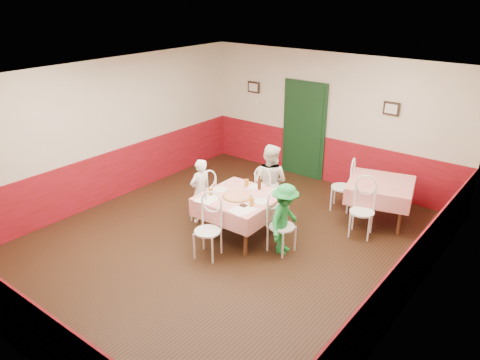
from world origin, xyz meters
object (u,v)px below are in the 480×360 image
Objects in this scene: main_table at (240,216)px; glass_c at (247,183)px; beer_bottle at (259,183)px; wallet at (243,205)px; second_table at (379,201)px; glass_b at (252,202)px; diner_left at (201,191)px; glass_a at (211,191)px; chair_near at (207,231)px; chair_far at (268,196)px; pizza at (237,196)px; chair_second_b at (362,212)px; chair_second_a at (342,187)px; chair_right at (282,227)px; diner_right at (285,219)px; chair_left at (203,199)px; diner_far at (270,182)px.

main_table is 8.94× the size of glass_c.
beer_bottle is 2.08× the size of wallet.
glass_b is (-1.26, -2.24, 0.45)m from second_table.
diner_left reaches higher than beer_bottle.
glass_c is (0.27, 0.66, 0.00)m from glass_a.
chair_near reaches higher than glass_a.
glass_c is at bearing 133.03° from glass_b.
chair_near is (0.02, -1.70, 0.00)m from chair_far.
pizza is 3.59× the size of glass_a.
chair_second_b is 6.83× the size of glass_a.
chair_second_a is at bearing 58.12° from chair_near.
diner_left is at bearing 176.43° from pizza.
diner_right is at bearing -83.36° from chair_right.
second_table is at bearing 75.36° from chair_second_b.
wallet is (0.70, 0.00, -0.05)m from glass_a.
glass_c is 0.25m from beer_bottle.
chair_near is at bearing -142.05° from chair_second_b.
second_table is 2.05m from chair_far.
glass_c is (-0.14, 0.44, 0.05)m from pizza.
pizza is 3.46× the size of glass_c.
chair_right is at bearing -20.25° from glass_c.
chair_second_a is at bearing 151.96° from chair_left.
beer_bottle is at bearing -133.62° from second_table.
chair_near is 0.71m from wallet.
diner_right is (1.80, 0.02, -0.01)m from diner_left.
glass_b reaches higher than glass_a.
diner_left reaches higher than chair_far.
chair_second_b is (0.00, -0.75, 0.08)m from second_table.
chair_far is 0.75× the size of diner_right.
diner_left is 1.01× the size of diner_right.
diner_left is at bearing 81.95° from diner_right.
chair_second_a is 2.04m from diner_right.
diner_left reaches higher than chair_second_a.
chair_right is 6.67× the size of glass_b.
chair_far is 1.50m from chair_second_a.
diner_far is (0.14, 0.52, -0.11)m from glass_c.
main_table is at bearing -38.38° from chair_second_a.
glass_a is at bearing 111.80° from chair_near.
chair_second_a is at bearing -126.02° from chair_far.
beer_bottle is at bearing 96.01° from diner_far.
glass_a is at bearing 70.46° from chair_left.
diner_left is (-0.91, 0.84, 0.15)m from chair_near.
pizza is at bearing -155.27° from chair_second_b.
glass_a is 1.25m from diner_far.
diner_left is at bearing -141.13° from second_table.
chair_right is at bearing 12.86° from glass_a.
chair_right is 1.00× the size of chair_far.
chair_second_b reaches higher than main_table.
diner_far is at bearing 149.60° from chair_left.
diner_right is at bearing 101.04° from diner_left.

